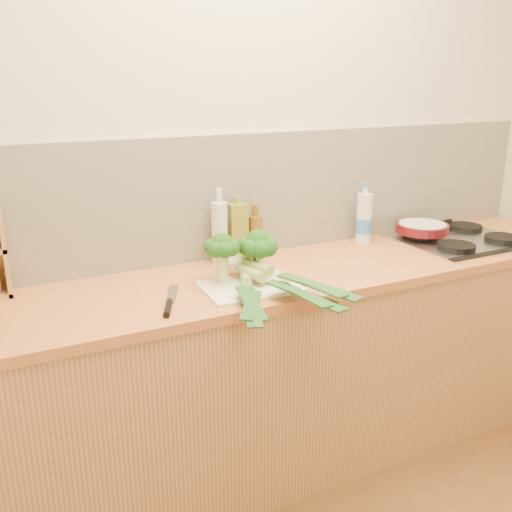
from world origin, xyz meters
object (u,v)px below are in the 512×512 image
at_px(chopping_board, 250,287).
at_px(skillet, 422,228).
at_px(chefs_knife, 169,304).
at_px(gas_hob, 461,239).

relative_size(chopping_board, skillet, 0.96).
distance_m(chefs_knife, skillet, 1.42).
bearing_deg(skillet, chopping_board, 179.43).
height_order(chopping_board, skillet, skillet).
relative_size(chopping_board, chefs_knife, 1.20).
distance_m(gas_hob, chopping_board, 1.21).
bearing_deg(chopping_board, gas_hob, 7.26).
bearing_deg(gas_hob, chefs_knife, -174.41).
distance_m(gas_hob, skillet, 0.19).
xyz_separation_m(gas_hob, skillet, (-0.15, 0.12, 0.05)).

